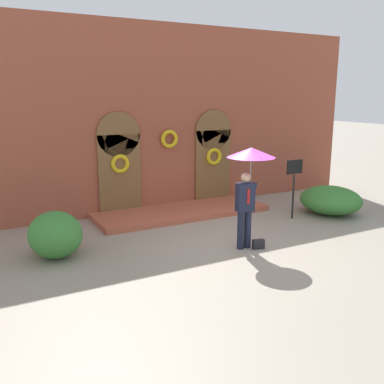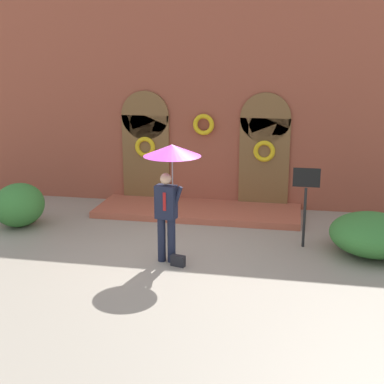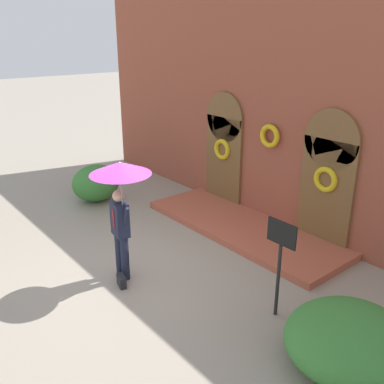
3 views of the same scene
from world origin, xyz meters
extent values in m
plane|color=gray|center=(0.00, 0.00, 0.00)|extent=(80.00, 80.00, 0.00)
cube|color=brown|center=(0.00, 4.20, 2.80)|extent=(14.00, 0.50, 5.60)
cube|color=brown|center=(-1.60, 3.91, 1.20)|extent=(1.30, 0.08, 2.40)
cylinder|color=brown|center=(-1.60, 3.91, 2.40)|extent=(1.30, 0.08, 1.30)
cube|color=brown|center=(1.60, 3.91, 1.20)|extent=(1.30, 0.08, 2.40)
cylinder|color=brown|center=(1.60, 3.91, 2.40)|extent=(1.30, 0.08, 1.30)
torus|color=gold|center=(-1.60, 3.84, 1.55)|extent=(0.56, 0.12, 0.56)
torus|color=gold|center=(1.60, 3.84, 1.55)|extent=(0.56, 0.12, 0.56)
torus|color=gold|center=(0.00, 3.84, 2.20)|extent=(0.56, 0.12, 0.56)
cube|color=#AA523A|center=(0.00, 3.05, 0.08)|extent=(5.20, 1.80, 0.16)
cylinder|color=#191E33|center=(-0.12, -0.22, 0.45)|extent=(0.16, 0.16, 0.90)
cylinder|color=#191E33|center=(0.08, -0.22, 0.45)|extent=(0.16, 0.16, 0.90)
cube|color=#191E33|center=(-0.02, -0.22, 1.23)|extent=(0.43, 0.30, 0.66)
cube|color=#A51919|center=(-0.02, -0.35, 1.27)|extent=(0.06, 0.02, 0.36)
sphere|color=tan|center=(-0.02, -0.22, 1.69)|extent=(0.22, 0.22, 0.22)
cylinder|color=#191E33|center=(0.20, -0.22, 1.33)|extent=(0.22, 0.09, 0.46)
cylinder|color=gray|center=(0.11, -0.22, 1.65)|extent=(0.02, 0.02, 0.98)
cone|color=#992893|center=(0.11, -0.22, 2.25)|extent=(1.10, 1.10, 0.22)
cone|color=white|center=(0.11, -0.22, 2.27)|extent=(0.61, 0.61, 0.20)
cube|color=black|center=(0.26, -0.42, 0.11)|extent=(0.30, 0.19, 0.22)
cylinder|color=black|center=(2.65, 1.15, 0.65)|extent=(0.06, 0.06, 1.30)
cube|color=black|center=(2.65, 1.15, 1.52)|extent=(0.56, 0.03, 0.40)
ellipsoid|color=#387A33|center=(-4.01, 1.29, 0.51)|extent=(1.16, 1.34, 1.03)
ellipsoid|color=#387A33|center=(4.04, 1.04, 0.41)|extent=(1.76, 1.89, 0.82)
camera|label=1|loc=(-5.60, -8.03, 3.52)|focal=40.00mm
camera|label=2|loc=(2.40, -9.89, 4.06)|focal=50.00mm
camera|label=3|loc=(6.43, -3.78, 4.48)|focal=40.00mm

